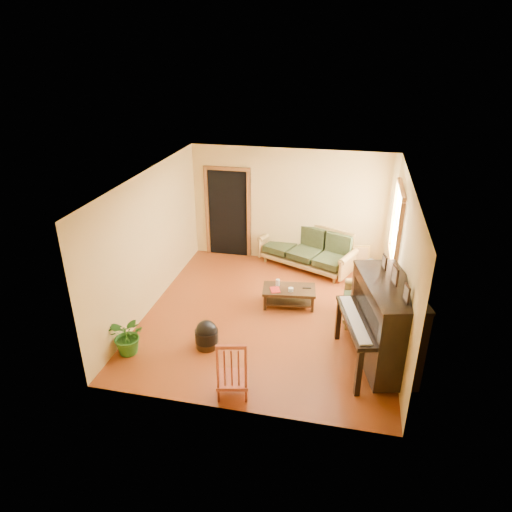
% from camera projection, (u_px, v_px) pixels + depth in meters
% --- Properties ---
extents(floor, '(5.00, 5.00, 0.00)m').
position_uv_depth(floor, '(268.00, 315.00, 8.54)').
color(floor, '#62260D').
rests_on(floor, ground).
extents(doorway, '(1.08, 0.16, 2.05)m').
position_uv_depth(doorway, '(228.00, 214.00, 10.58)').
color(doorway, black).
rests_on(doorway, floor).
extents(window, '(0.12, 1.36, 1.46)m').
position_uv_depth(window, '(397.00, 225.00, 8.62)').
color(window, white).
rests_on(window, right_wall).
extents(sofa, '(2.31, 1.67, 0.91)m').
position_uv_depth(sofa, '(306.00, 248.00, 10.18)').
color(sofa, olive).
rests_on(sofa, floor).
extents(coffee_table, '(1.06, 0.67, 0.36)m').
position_uv_depth(coffee_table, '(289.00, 297.00, 8.79)').
color(coffee_table, black).
rests_on(coffee_table, floor).
extents(armchair, '(0.95, 0.99, 0.93)m').
position_uv_depth(armchair, '(365.00, 299.00, 8.16)').
color(armchair, olive).
rests_on(armchair, floor).
extents(piano, '(1.34, 1.82, 1.44)m').
position_uv_depth(piano, '(384.00, 325.00, 6.95)').
color(piano, black).
rests_on(piano, floor).
extents(footstool, '(0.40, 0.40, 0.37)m').
position_uv_depth(footstool, '(207.00, 337.00, 7.57)').
color(footstool, black).
rests_on(footstool, floor).
extents(red_chair, '(0.55, 0.58, 0.97)m').
position_uv_depth(red_chair, '(232.00, 366.00, 6.44)').
color(red_chair, maroon).
rests_on(red_chair, floor).
extents(leaning_frame, '(0.43, 0.17, 0.56)m').
position_uv_depth(leaning_frame, '(360.00, 257.00, 10.20)').
color(leaning_frame, gold).
rests_on(leaning_frame, floor).
extents(ceramic_crock, '(0.24, 0.24, 0.23)m').
position_uv_depth(ceramic_crock, '(369.00, 265.00, 10.21)').
color(ceramic_crock, '#304492').
rests_on(ceramic_crock, floor).
extents(potted_plant, '(0.76, 0.71, 0.68)m').
position_uv_depth(potted_plant, '(128.00, 336.00, 7.35)').
color(potted_plant, '#265D1A').
rests_on(potted_plant, floor).
extents(book, '(0.24, 0.28, 0.02)m').
position_uv_depth(book, '(271.00, 290.00, 8.63)').
color(book, '#A81E16').
rests_on(book, coffee_table).
extents(candle, '(0.09, 0.09, 0.13)m').
position_uv_depth(candle, '(278.00, 282.00, 8.79)').
color(candle, silver).
rests_on(candle, coffee_table).
extents(glass_jar, '(0.10, 0.10, 0.07)m').
position_uv_depth(glass_jar, '(291.00, 290.00, 8.61)').
color(glass_jar, silver).
rests_on(glass_jar, coffee_table).
extents(remote, '(0.17, 0.07, 0.02)m').
position_uv_depth(remote, '(307.00, 288.00, 8.71)').
color(remote, black).
rests_on(remote, coffee_table).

